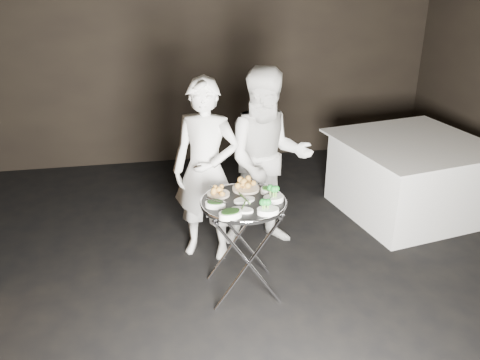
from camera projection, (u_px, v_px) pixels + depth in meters
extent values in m
cube|color=black|center=(268.00, 320.00, 3.96)|extent=(6.00, 7.00, 0.05)
cube|color=black|center=(207.00, 48.00, 6.52)|extent=(6.00, 0.05, 3.00)
cylinder|color=silver|center=(249.00, 263.00, 3.93)|extent=(0.56, 0.03, 0.82)
cylinder|color=silver|center=(249.00, 263.00, 3.93)|extent=(0.56, 0.03, 0.82)
cylinder|color=silver|center=(239.00, 236.00, 4.31)|extent=(0.56, 0.03, 0.82)
cylinder|color=silver|center=(239.00, 236.00, 4.31)|extent=(0.56, 0.03, 0.82)
cylinder|color=silver|center=(214.00, 210.00, 3.93)|extent=(0.02, 0.47, 0.02)
cylinder|color=silver|center=(273.00, 205.00, 4.01)|extent=(0.02, 0.47, 0.02)
cylinder|color=black|center=(244.00, 203.00, 3.95)|extent=(0.67, 0.67, 0.03)
torus|color=silver|center=(244.00, 202.00, 3.95)|extent=(0.68, 0.68, 0.01)
cylinder|color=beige|center=(218.00, 194.00, 4.05)|extent=(0.18, 0.18, 0.02)
cylinder|color=beige|center=(246.00, 189.00, 4.14)|extent=(0.22, 0.22, 0.02)
cylinder|color=silver|center=(268.00, 191.00, 4.08)|extent=(0.11, 0.11, 0.04)
cylinder|color=silver|center=(218.00, 189.00, 4.04)|extent=(0.11, 0.15, 0.01)
cylinder|color=silver|center=(245.00, 185.00, 4.13)|extent=(0.08, 0.17, 0.01)
cylinder|color=silver|center=(269.00, 187.00, 4.08)|extent=(0.04, 0.18, 0.01)
cylinder|color=silver|center=(216.00, 201.00, 3.85)|extent=(0.15, 0.12, 0.01)
cylinder|color=silver|center=(273.00, 197.00, 3.92)|extent=(0.12, 0.14, 0.01)
cylinder|color=silver|center=(243.00, 195.00, 3.94)|extent=(0.06, 0.17, 0.01)
imported|color=silver|center=(206.00, 171.00, 4.50)|extent=(0.72, 0.61, 1.67)
imported|color=silver|center=(268.00, 160.00, 4.68)|extent=(0.87, 0.70, 1.72)
cube|color=white|center=(409.00, 178.00, 5.44)|extent=(1.28, 1.28, 0.80)
cube|color=white|center=(414.00, 142.00, 5.27)|extent=(1.44, 1.44, 0.02)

